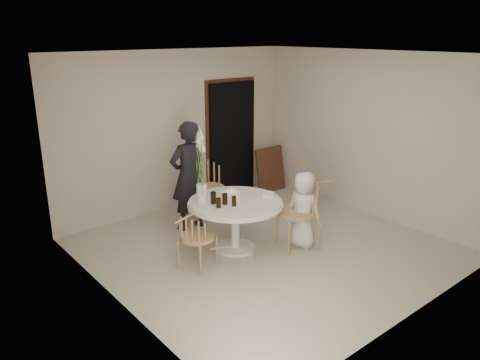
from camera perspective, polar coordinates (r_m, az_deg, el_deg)
ground at (r=6.81m, az=3.10°, el=-8.23°), size 4.50×4.50×0.00m
room_shell at (r=6.27m, az=3.34°, el=5.19°), size 4.50×4.50×4.50m
doorway at (r=8.75m, az=-1.00°, el=5.00°), size 1.00×0.10×2.10m
door_trim at (r=8.76m, az=-1.16°, el=5.43°), size 1.12×0.03×2.22m
table at (r=6.52m, az=-0.57°, el=-3.50°), size 1.33×1.33×0.73m
picture_frame at (r=9.04m, az=3.71°, el=1.29°), size 0.65×0.21×0.85m
chair_far at (r=7.70m, az=-4.33°, el=-0.02°), size 0.66×0.69×0.98m
chair_right at (r=6.70m, az=8.18°, el=-3.02°), size 0.70×0.67×0.97m
chair_left at (r=6.01m, az=-5.91°, el=-6.57°), size 0.56×0.53×0.79m
girl at (r=7.21m, az=-6.33°, el=0.48°), size 0.63×0.41×1.71m
boy at (r=6.69m, az=7.74°, el=-3.64°), size 0.42×0.58×1.11m
birthday_cake at (r=6.48m, az=-1.09°, el=-1.98°), size 0.26×0.26×0.17m
cola_tumbler_a at (r=6.34m, az=-1.84°, el=-2.32°), size 0.09×0.09×0.15m
cola_tumbler_b at (r=6.28m, az=-0.73°, el=-2.59°), size 0.07×0.07×0.13m
cola_tumbler_c at (r=6.23m, az=-2.63°, el=-2.79°), size 0.07×0.07×0.13m
cola_tumbler_d at (r=6.37m, az=-3.27°, el=-2.18°), size 0.10×0.10×0.17m
plate_stack at (r=6.68m, az=3.43°, el=-1.76°), size 0.20×0.20×0.05m
flower_vase at (r=6.30m, az=-4.74°, el=1.03°), size 0.14×0.14×1.07m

